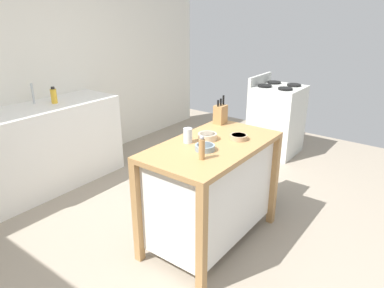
{
  "coord_description": "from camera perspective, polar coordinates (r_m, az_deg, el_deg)",
  "views": [
    {
      "loc": [
        -2.02,
        -1.48,
        1.89
      ],
      "look_at": [
        0.12,
        0.14,
        0.84
      ],
      "focal_mm": 33.02,
      "sensor_mm": 36.0,
      "label": 1
    }
  ],
  "objects": [
    {
      "name": "ground_plane",
      "position": [
        3.14,
        0.67,
        -15.63
      ],
      "size": [
        6.68,
        6.68,
        0.0
      ],
      "primitive_type": "plane",
      "color": "gray",
      "rests_on": "ground"
    },
    {
      "name": "knife_block",
      "position": [
        3.22,
        4.61,
        4.86
      ],
      "size": [
        0.11,
        0.09,
        0.25
      ],
      "color": "#AD7F4C",
      "rests_on": "kitchen_island"
    },
    {
      "name": "kitchen_island",
      "position": [
        2.92,
        3.16,
        -7.09
      ],
      "size": [
        1.18,
        0.66,
        0.89
      ],
      "color": "#AD7F4C",
      "rests_on": "ground"
    },
    {
      "name": "bowl_ceramic_wide",
      "position": [
        2.62,
        2.1,
        -0.54
      ],
      "size": [
        0.15,
        0.15,
        0.04
      ],
      "color": "gray",
      "rests_on": "kitchen_island"
    },
    {
      "name": "sink_counter",
      "position": [
        4.17,
        -22.21,
        -0.33
      ],
      "size": [
        1.59,
        0.6,
        0.92
      ],
      "color": "white",
      "rests_on": "ground"
    },
    {
      "name": "drinking_cup",
      "position": [
        2.76,
        -0.68,
        1.39
      ],
      "size": [
        0.07,
        0.07,
        0.12
      ],
      "color": "silver",
      "rests_on": "kitchen_island"
    },
    {
      "name": "pepper_grinder",
      "position": [
        2.45,
        1.59,
        -0.66
      ],
      "size": [
        0.04,
        0.04,
        0.18
      ],
      "color": "#AD7F4C",
      "rests_on": "kitchen_island"
    },
    {
      "name": "sink_faucet",
      "position": [
        4.13,
        -24.34,
        7.43
      ],
      "size": [
        0.02,
        0.02,
        0.22
      ],
      "color": "#B7BCC1",
      "rests_on": "sink_counter"
    },
    {
      "name": "trash_bin",
      "position": [
        3.64,
        10.65,
        -4.6
      ],
      "size": [
        0.36,
        0.28,
        0.63
      ],
      "color": "slate",
      "rests_on": "ground"
    },
    {
      "name": "wall_back",
      "position": [
        4.32,
        -25.05,
        11.58
      ],
      "size": [
        5.68,
        0.1,
        2.6
      ],
      "primitive_type": "cube",
      "color": "silver",
      "rests_on": "ground"
    },
    {
      "name": "bottle_hand_soap",
      "position": [
        4.08,
        -21.43,
        7.27
      ],
      "size": [
        0.06,
        0.06,
        0.18
      ],
      "color": "yellow",
      "rests_on": "sink_counter"
    },
    {
      "name": "bowl_stoneware_deep",
      "position": [
        2.83,
        2.5,
        1.26
      ],
      "size": [
        0.15,
        0.15,
        0.05
      ],
      "color": "beige",
      "rests_on": "kitchen_island"
    },
    {
      "name": "bowl_ceramic_small",
      "position": [
        2.86,
        7.55,
        1.15
      ],
      "size": [
        0.14,
        0.14,
        0.04
      ],
      "color": "tan",
      "rests_on": "kitchen_island"
    },
    {
      "name": "stove",
      "position": [
        4.9,
        13.44,
        3.89
      ],
      "size": [
        0.6,
        0.6,
        1.04
      ],
      "color": "silver",
      "rests_on": "ground"
    }
  ]
}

